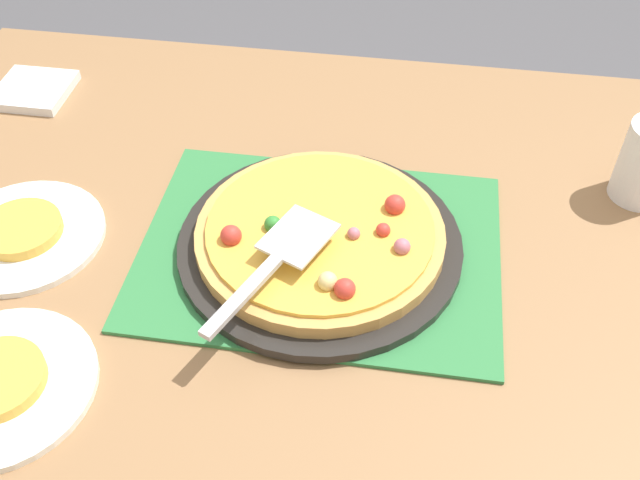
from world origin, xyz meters
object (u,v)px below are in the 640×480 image
object	(u,v)px
plate_far_right	(0,386)
pizza_pan	(320,244)
served_slice_left	(21,229)
pizza_server	(276,260)
pizza	(320,234)
plate_near_left	(24,236)
napkin_stack	(34,90)

from	to	relation	value
plate_far_right	pizza_pan	bearing A→B (deg)	-140.29
served_slice_left	pizza_server	world-z (taller)	pizza_server
pizza_pan	served_slice_left	world-z (taller)	served_slice_left
pizza_server	served_slice_left	bearing A→B (deg)	-7.94
plate_far_right	served_slice_left	world-z (taller)	served_slice_left
pizza	plate_far_right	bearing A→B (deg)	39.52
plate_far_right	served_slice_left	size ratio (longest dim) A/B	2.00
plate_near_left	plate_far_right	distance (m)	0.25
plate_far_right	napkin_stack	bearing A→B (deg)	-69.25
plate_near_left	pizza_pan	bearing A→B (deg)	-174.59
pizza_pan	plate_near_left	distance (m)	0.41
pizza_pan	served_slice_left	bearing A→B (deg)	5.41
pizza_pan	pizza	xyz separation A→B (m)	(-0.00, 0.00, 0.02)
pizza_pan	plate_far_right	world-z (taller)	pizza_pan
pizza	plate_near_left	bearing A→B (deg)	5.21
plate_near_left	plate_far_right	size ratio (longest dim) A/B	1.00
pizza	pizza_server	xyz separation A→B (m)	(0.04, 0.09, 0.04)
napkin_stack	served_slice_left	bearing A→B (deg)	112.13
pizza_pan	plate_far_right	bearing A→B (deg)	39.71
served_slice_left	napkin_stack	world-z (taller)	served_slice_left
pizza	plate_far_right	xyz separation A→B (m)	(0.33, 0.27, -0.03)
plate_near_left	plate_far_right	bearing A→B (deg)	108.74
pizza_pan	plate_near_left	world-z (taller)	pizza_pan
pizza	pizza_server	size ratio (longest dim) A/B	1.45
plate_near_left	served_slice_left	world-z (taller)	served_slice_left
pizza_server	pizza_pan	bearing A→B (deg)	-113.99
pizza_server	napkin_stack	distance (m)	0.63
pizza	served_slice_left	distance (m)	0.41
pizza	plate_far_right	size ratio (longest dim) A/B	1.50
plate_near_left	pizza_server	distance (m)	0.37
pizza_pan	pizza	bearing A→B (deg)	109.17
pizza_pan	napkin_stack	xyz separation A→B (m)	(0.54, -0.29, -0.01)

